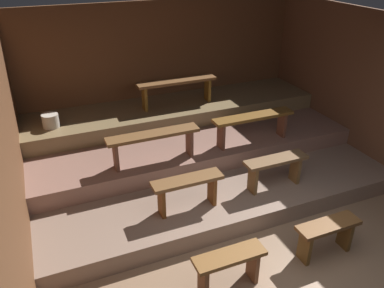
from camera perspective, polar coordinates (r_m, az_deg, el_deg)
ground at (r=6.23m, az=3.07°, el=-7.01°), size 6.18×5.43×0.08m
wall_back at (r=7.62m, az=-4.41°, el=10.82°), size 6.18×0.06×2.59m
wall_left at (r=5.11m, az=-25.24°, el=-0.76°), size 0.06×5.43×2.59m
wall_right at (r=7.13m, az=23.67°, el=7.34°), size 0.06×5.43×2.59m
platform_lower at (r=6.57m, az=0.93°, el=-3.09°), size 5.38×3.47×0.27m
platform_middle at (r=6.92m, az=-1.01°, el=1.17°), size 5.38×2.29×0.27m
platform_upper at (r=7.28m, az=-2.67°, el=4.91°), size 5.38×1.17×0.27m
bench_floor_left at (r=4.49m, az=5.51°, el=-17.17°), size 0.83×0.26×0.48m
bench_floor_right at (r=5.13m, az=19.33°, el=-12.17°), size 0.83×0.26×0.48m
bench_lower_left at (r=5.15m, az=-0.69°, el=-6.30°), size 0.96×0.26×0.48m
bench_lower_right at (r=5.72m, az=12.22°, el=-3.17°), size 0.96×0.26×0.48m
bench_middle_left at (r=5.72m, az=-5.72°, el=0.70°), size 1.39×0.26×0.48m
bench_middle_right at (r=6.36m, az=9.02°, el=3.38°), size 1.39×0.26×0.48m
bench_upper_center at (r=7.06m, az=-2.24°, el=8.64°), size 1.47×0.26×0.48m
pail_upper at (r=6.67m, az=-20.16°, el=3.25°), size 0.26×0.26×0.22m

